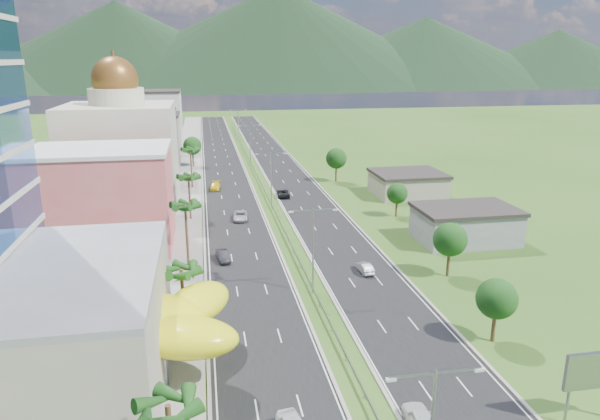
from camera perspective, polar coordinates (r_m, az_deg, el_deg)
ground at (r=59.19m, az=3.38°, el=-12.78°), size 500.00×500.00×0.00m
road_left at (r=143.28m, az=-8.11°, el=4.37°), size 11.00×260.00×0.04m
road_right at (r=144.60m, az=-2.15°, el=4.63°), size 11.00×260.00×0.04m
sidewalk_left at (r=143.25m, az=-11.92°, el=4.20°), size 7.00×260.00×0.12m
median_guardrail at (r=126.09m, az=-4.34°, el=3.18°), size 0.10×216.06×0.76m
streetlight_median_b at (r=65.36m, az=1.41°, el=-3.42°), size 6.04×0.25×11.00m
streetlight_median_c at (r=103.43m, az=-3.10°, el=3.85°), size 6.04×0.25×11.00m
streetlight_median_d at (r=147.49m, az=-5.36°, el=7.45°), size 6.04×0.25×11.00m
streetlight_median_e at (r=191.99m, az=-6.60°, el=9.39°), size 6.04×0.25×11.00m
lime_canopy at (r=52.45m, az=-17.61°, el=-11.40°), size 18.00×15.00×7.40m
pink_shophouse at (r=86.34m, az=-20.26°, el=0.93°), size 20.00×15.00×15.00m
domed_building at (r=107.81m, az=-18.50°, el=6.03°), size 20.00×20.00×28.70m
midrise_grey at (r=132.71m, az=-16.54°, el=6.46°), size 16.00×15.00×16.00m
midrise_beige at (r=154.58m, az=-15.70°, el=7.23°), size 16.00×15.00×13.00m
midrise_white at (r=177.00m, az=-15.13°, el=9.13°), size 16.00×15.00×18.00m
billboard at (r=50.02m, az=28.90°, el=-14.91°), size 5.20×0.35×6.20m
shed_near at (r=89.45m, az=17.21°, el=-1.62°), size 15.00×10.00×5.00m
shed_far at (r=116.64m, az=11.40°, el=2.65°), size 14.00×12.00×4.40m
palm_tree_a at (r=35.05m, az=-13.88°, el=-20.20°), size 3.60×3.60×9.10m
palm_tree_b at (r=56.61m, az=-12.54°, el=-6.62°), size 3.60×3.60×8.10m
palm_tree_c at (r=75.09m, az=-12.15°, el=0.21°), size 3.60×3.60×9.60m
palm_tree_d at (r=97.64m, az=-11.80°, el=3.28°), size 3.60×3.60×8.60m
palm_tree_e at (r=122.05m, az=-11.61°, el=6.16°), size 3.60×3.60×9.40m
leafy_tree_lfar at (r=147.15m, az=-11.41°, el=6.72°), size 4.90×4.90×8.05m
leafy_tree_ra at (r=58.63m, az=20.24°, el=-8.89°), size 4.20×4.20×6.90m
leafy_tree_rb at (r=73.69m, az=15.72°, el=-3.05°), size 4.55×4.55×7.47m
leafy_tree_rc at (r=99.71m, az=10.32°, el=1.74°), size 3.85×3.85×6.33m
leafy_tree_rd at (r=126.27m, az=3.89°, el=5.51°), size 4.90×4.90×8.05m
mountain_ridge at (r=506.39m, az=-2.14°, el=12.75°), size 860.00×140.00×90.00m
car_dark_left at (r=78.45m, az=-8.25°, el=-4.86°), size 2.12×4.58×1.46m
car_silver_mid_left at (r=97.48m, az=-6.38°, el=-0.61°), size 2.88×5.56×1.50m
car_yellow_far_left at (r=120.99m, az=-9.00°, el=2.56°), size 2.58×5.32×1.49m
car_white_near_right at (r=46.24m, az=12.80°, el=-21.05°), size 2.37×5.15×1.71m
car_silver_right at (r=74.10m, az=6.91°, el=-6.11°), size 1.70×4.23×1.37m
car_dark_far_right at (r=113.13m, az=-1.82°, el=1.82°), size 2.84×5.57×1.51m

